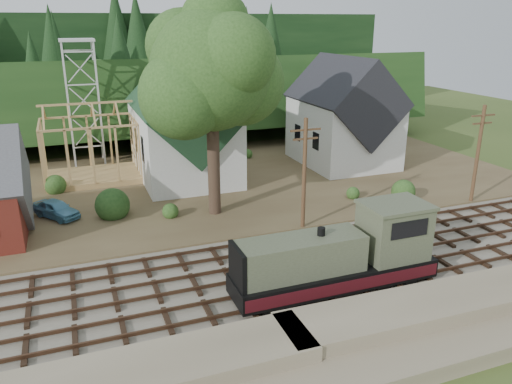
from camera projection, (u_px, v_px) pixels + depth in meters
name	position (u px, v px, depth m)	size (l,w,h in m)	color
ground	(231.00, 282.00, 28.24)	(140.00, 140.00, 0.00)	#384C1E
embankment	(294.00, 377.00, 20.72)	(64.00, 5.00, 1.60)	#7F7259
railroad_bed	(231.00, 281.00, 28.21)	(64.00, 11.00, 0.16)	#726B5B
village_flat	(168.00, 186.00, 44.11)	(64.00, 26.00, 0.30)	brown
hillside	(132.00, 134.00, 65.38)	(70.00, 28.00, 8.00)	#1E3F19
ridge	(118.00, 114.00, 79.53)	(80.00, 20.00, 12.00)	black
church	(183.00, 125.00, 44.63)	(8.40, 15.17, 13.00)	silver
farmhouse	(343.00, 118.00, 49.49)	(8.40, 10.80, 10.60)	silver
timber_frame	(91.00, 148.00, 44.62)	(8.20, 6.20, 6.99)	tan
lattice_tower	(79.00, 65.00, 47.73)	(3.20, 3.20, 12.12)	silver
big_tree	(213.00, 79.00, 34.56)	(10.90, 8.40, 14.70)	#38281E
telegraph_pole_near	(304.00, 173.00, 33.80)	(2.20, 0.28, 8.00)	#4C331E
telegraph_pole_far	(478.00, 153.00, 38.83)	(2.20, 0.28, 8.00)	#4C331E
locomotive	(343.00, 257.00, 26.72)	(11.23, 2.81, 4.52)	black
car_blue	(56.00, 209.00, 36.49)	(1.58, 3.94, 1.34)	#5699BA
car_red	(380.00, 161.00, 49.22)	(2.14, 4.64, 1.29)	#B70E1E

